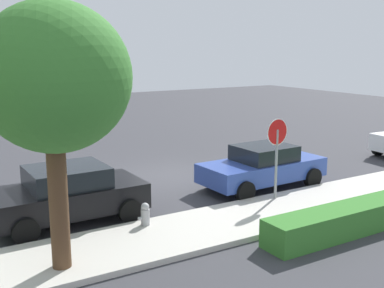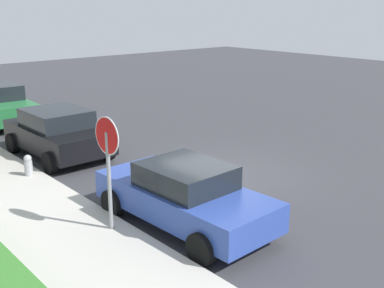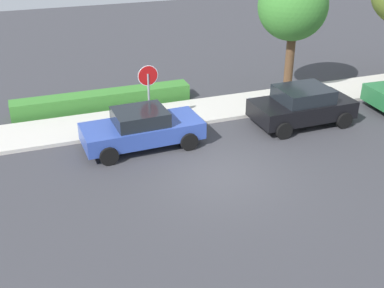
{
  "view_description": "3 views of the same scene",
  "coord_description": "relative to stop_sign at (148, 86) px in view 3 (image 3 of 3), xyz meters",
  "views": [
    {
      "loc": [
        8.0,
        14.59,
        4.53
      ],
      "look_at": [
        -0.14,
        1.14,
        1.34
      ],
      "focal_mm": 45.0,
      "sensor_mm": 36.0,
      "label": 1
    },
    {
      "loc": [
        -9.08,
        8.89,
        4.6
      ],
      "look_at": [
        -0.1,
        1.11,
        1.13
      ],
      "focal_mm": 45.0,
      "sensor_mm": 36.0,
      "label": 2
    },
    {
      "loc": [
        -5.44,
        -12.19,
        7.8
      ],
      "look_at": [
        -0.59,
        1.02,
        0.73
      ],
      "focal_mm": 45.0,
      "sensor_mm": 36.0,
      "label": 3
    }
  ],
  "objects": [
    {
      "name": "parked_car_blue",
      "position": [
        -0.67,
        -1.41,
        -1.02
      ],
      "size": [
        4.25,
        2.07,
        1.4
      ],
      "color": "#2D479E",
      "rests_on": "ground_plane"
    },
    {
      "name": "ground_plane",
      "position": [
        1.15,
        -4.22,
        -1.73
      ],
      "size": [
        60.0,
        60.0,
        0.0
      ],
      "primitive_type": "plane",
      "color": "#38383D"
    },
    {
      "name": "fire_hydrant",
      "position": [
        4.23,
        -0.02,
        -1.37
      ],
      "size": [
        0.3,
        0.22,
        0.72
      ],
      "color": "#A5A5A8",
      "rests_on": "ground_plane"
    },
    {
      "name": "stop_sign",
      "position": [
        0.0,
        0.0,
        0.0
      ],
      "size": [
        0.78,
        0.08,
        2.51
      ],
      "color": "gray",
      "rests_on": "ground_plane"
    },
    {
      "name": "parked_car_black",
      "position": [
        5.69,
        -1.61,
        -0.96
      ],
      "size": [
        3.93,
        2.15,
        1.49
      ],
      "color": "black",
      "rests_on": "ground_plane"
    },
    {
      "name": "front_yard_hedge",
      "position": [
        -1.29,
        2.72,
        -1.39
      ],
      "size": [
        7.49,
        0.87,
        0.68
      ],
      "color": "#387A2D",
      "rests_on": "ground_plane"
    },
    {
      "name": "street_tree_near_corner",
      "position": [
        6.66,
        1.3,
        2.2
      ],
      "size": [
        2.91,
        2.91,
        5.41
      ],
      "color": "#513823",
      "rests_on": "ground_plane"
    },
    {
      "name": "sidewalk_curb",
      "position": [
        1.15,
        0.78,
        -1.66
      ],
      "size": [
        32.0,
        2.37,
        0.14
      ],
      "primitive_type": "cube",
      "color": "beige",
      "rests_on": "ground_plane"
    }
  ]
}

